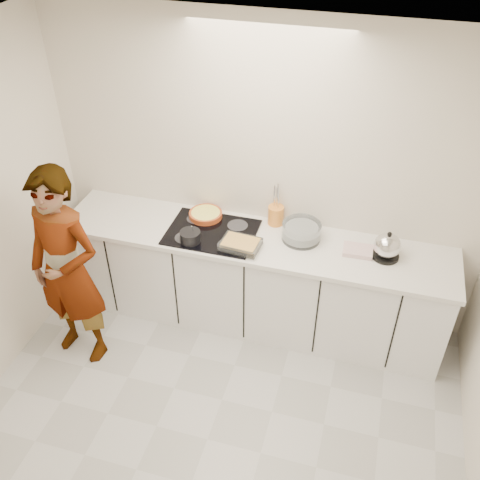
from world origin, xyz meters
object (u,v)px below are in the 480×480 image
(tart_dish, at_px, (206,214))
(kettle, at_px, (387,247))
(baking_dish, at_px, (241,244))
(cook, at_px, (67,270))
(saucepan, at_px, (190,236))
(mixing_bowl, at_px, (301,232))
(utensil_crock, at_px, (276,215))
(hob, at_px, (212,232))

(tart_dish, relative_size, kettle, 1.35)
(baking_dish, distance_m, kettle, 1.12)
(baking_dish, height_order, cook, cook)
(saucepan, xyz_separation_m, mixing_bowl, (0.84, 0.29, 0.01))
(tart_dish, xyz_separation_m, utensil_crock, (0.59, 0.09, 0.04))
(hob, height_order, baking_dish, baking_dish)
(saucepan, relative_size, cook, 0.11)
(utensil_crock, bearing_deg, baking_dish, -114.43)
(saucepan, relative_size, mixing_bowl, 0.48)
(kettle, bearing_deg, hob, -177.39)
(baking_dish, relative_size, kettle, 1.29)
(hob, relative_size, kettle, 2.90)
(saucepan, height_order, utensil_crock, saucepan)
(cook, bearing_deg, baking_dish, 32.55)
(utensil_crock, xyz_separation_m, cook, (-1.41, -0.98, -0.13))
(tart_dish, height_order, mixing_bowl, mixing_bowl)
(tart_dish, bearing_deg, mixing_bowl, -4.78)
(kettle, xyz_separation_m, utensil_crock, (-0.92, 0.21, -0.02))
(saucepan, height_order, baking_dish, saucepan)
(kettle, relative_size, cook, 0.14)
(saucepan, xyz_separation_m, baking_dish, (0.41, 0.03, -0.01))
(baking_dish, bearing_deg, kettle, 10.43)
(mixing_bowl, height_order, cook, cook)
(baking_dish, relative_size, utensil_crock, 1.95)
(mixing_bowl, height_order, kettle, kettle)
(saucepan, bearing_deg, baking_dish, 4.44)
(hob, relative_size, tart_dish, 2.14)
(tart_dish, height_order, baking_dish, baking_dish)
(hob, relative_size, saucepan, 3.69)
(utensil_crock, bearing_deg, cook, -145.10)
(hob, bearing_deg, tart_dish, 121.82)
(kettle, distance_m, cook, 2.45)
(saucepan, bearing_deg, cook, -146.59)
(tart_dish, xyz_separation_m, saucepan, (-0.01, -0.36, 0.02))
(hob, bearing_deg, cook, -142.86)
(tart_dish, xyz_separation_m, mixing_bowl, (0.83, -0.07, 0.03))
(utensil_crock, bearing_deg, mixing_bowl, -32.62)
(kettle, height_order, cook, cook)
(tart_dish, height_order, saucepan, saucepan)
(hob, distance_m, baking_dish, 0.32)
(baking_dish, relative_size, mixing_bowl, 0.79)
(tart_dish, distance_m, cook, 1.21)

